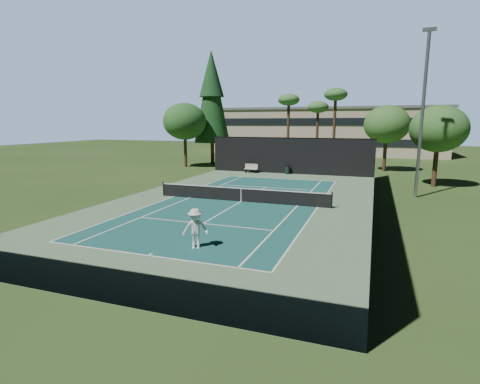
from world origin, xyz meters
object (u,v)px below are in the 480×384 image
object	(u,v)px
player	(196,229)
tennis_ball_d	(225,193)
tennis_ball_b	(230,194)
park_bench	(251,168)
trash_bin	(287,170)
tennis_net	(241,194)
tennis_ball_c	(253,191)
tennis_ball_a	(82,259)

from	to	relation	value
player	tennis_ball_d	xyz separation A→B (m)	(-3.86, 13.00, -0.89)
player	tennis_ball_b	world-z (taller)	player
player	park_bench	bearing A→B (deg)	80.15
park_bench	trash_bin	distance (m)	4.15
tennis_net	tennis_ball_d	size ratio (longest dim) A/B	181.18
tennis_net	park_bench	size ratio (longest dim) A/B	8.60
player	tennis_ball_c	size ratio (longest dim) A/B	24.93
tennis_ball_a	tennis_ball_b	size ratio (longest dim) A/B	1.01
tennis_ball_a	tennis_ball_d	size ratio (longest dim) A/B	0.89
player	tennis_ball_a	bearing A→B (deg)	-165.36
tennis_ball_b	trash_bin	distance (m)	13.41
tennis_net	tennis_ball_c	size ratio (longest dim) A/B	173.86
player	tennis_ball_a	world-z (taller)	player
tennis_ball_a	park_bench	xyz separation A→B (m)	(-1.89, 28.51, 0.52)
tennis_ball_c	park_bench	world-z (taller)	park_bench
tennis_net	tennis_ball_d	bearing A→B (deg)	131.14
trash_bin	tennis_ball_a	bearing A→B (deg)	-94.46
tennis_ball_a	park_bench	world-z (taller)	park_bench
park_bench	player	bearing A→B (deg)	-77.38
tennis_net	park_bench	bearing A→B (deg)	105.48
tennis_ball_c	park_bench	distance (m)	11.69
tennis_ball_a	tennis_ball_b	bearing A→B (deg)	87.90
tennis_net	tennis_ball_b	distance (m)	2.99
tennis_ball_a	trash_bin	distance (m)	28.91
trash_bin	tennis_ball_b	bearing A→B (deg)	-97.19
tennis_ball_a	park_bench	bearing A→B (deg)	93.79
tennis_ball_b	tennis_net	bearing A→B (deg)	-52.63
tennis_net	player	xyz separation A→B (m)	(1.49, -10.28, 0.37)
tennis_ball_a	park_bench	size ratio (longest dim) A/B	0.04
player	park_bench	world-z (taller)	player
tennis_ball_b	tennis_ball_c	world-z (taller)	tennis_ball_c
tennis_ball_d	tennis_ball_a	bearing A→B (deg)	-89.92
park_bench	trash_bin	world-z (taller)	park_bench
tennis_ball_b	tennis_ball_d	world-z (taller)	tennis_ball_d
player	tennis_ball_c	bearing A→B (deg)	75.26
tennis_net	tennis_ball_c	world-z (taller)	tennis_net
player	park_bench	size ratio (longest dim) A/B	1.23
tennis_net	tennis_ball_a	bearing A→B (deg)	-100.13
player	tennis_ball_a	xyz separation A→B (m)	(-3.84, -2.91, -0.89)
player	tennis_ball_d	distance (m)	13.59
tennis_net	trash_bin	bearing A→B (deg)	90.40
tennis_ball_b	trash_bin	xyz separation A→B (m)	(1.68, 13.29, 0.45)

